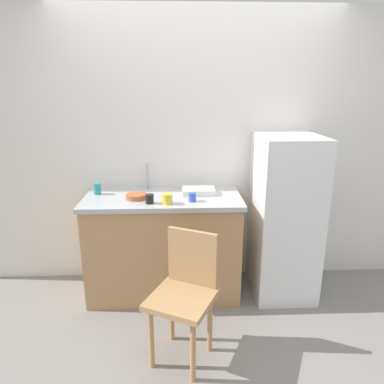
{
  "coord_description": "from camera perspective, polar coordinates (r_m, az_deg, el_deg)",
  "views": [
    {
      "loc": [
        -0.18,
        -2.26,
        1.82
      ],
      "look_at": [
        -0.06,
        0.6,
        0.97
      ],
      "focal_mm": 33.11,
      "sensor_mm": 36.0,
      "label": 1
    }
  ],
  "objects": [
    {
      "name": "terracotta_bowl",
      "position": [
        3.0,
        -8.97,
        -0.7
      ],
      "size": [
        0.17,
        0.17,
        0.04
      ],
      "primitive_type": "cylinder",
      "color": "#B25B33",
      "rests_on": "countertop"
    },
    {
      "name": "cup_teal",
      "position": [
        3.19,
        -14.99,
        0.51
      ],
      "size": [
        0.06,
        0.06,
        0.1
      ],
      "primitive_type": "cylinder",
      "color": "teal",
      "rests_on": "countertop"
    },
    {
      "name": "cup_black",
      "position": [
        2.86,
        -6.84,
        -1.11
      ],
      "size": [
        0.07,
        0.07,
        0.07
      ],
      "primitive_type": "cylinder",
      "color": "black",
      "rests_on": "countertop"
    },
    {
      "name": "chair",
      "position": [
        2.48,
        -1.13,
        -15.62
      ],
      "size": [
        0.53,
        0.53,
        0.89
      ],
      "rotation": [
        0.0,
        0.0,
        -0.45
      ],
      "color": "tan",
      "rests_on": "ground_plane"
    },
    {
      "name": "faucet",
      "position": [
        3.27,
        -7.1,
        2.58
      ],
      "size": [
        0.02,
        0.02,
        0.24
      ],
      "primitive_type": "cylinder",
      "color": "#B7B7BC",
      "rests_on": "countertop"
    },
    {
      "name": "cup_yellow",
      "position": [
        2.84,
        -3.99,
        -1.12
      ],
      "size": [
        0.08,
        0.08,
        0.08
      ],
      "primitive_type": "cylinder",
      "color": "yellow",
      "rests_on": "countertop"
    },
    {
      "name": "ground_plane",
      "position": [
        2.91,
        1.82,
        -22.17
      ],
      "size": [
        8.0,
        8.0,
        0.0
      ],
      "primitive_type": "plane",
      "color": "gray"
    },
    {
      "name": "cabinet_base",
      "position": [
        3.22,
        -4.54,
        -8.82
      ],
      "size": [
        1.31,
        0.6,
        0.88
      ],
      "primitive_type": "cube",
      "color": "tan",
      "rests_on": "ground_plane"
    },
    {
      "name": "cup_blue",
      "position": [
        2.89,
        0.05,
        -0.82
      ],
      "size": [
        0.06,
        0.06,
        0.07
      ],
      "primitive_type": "cylinder",
      "color": "blue",
      "rests_on": "countertop"
    },
    {
      "name": "countertop",
      "position": [
        3.05,
        -4.73,
        -1.04
      ],
      "size": [
        1.35,
        0.64,
        0.04
      ],
      "primitive_type": "cube",
      "color": "#B7B7BC",
      "rests_on": "cabinet_base"
    },
    {
      "name": "refrigerator",
      "position": [
        3.23,
        14.64,
        -3.89
      ],
      "size": [
        0.52,
        0.63,
        1.43
      ],
      "primitive_type": "cube",
      "color": "white",
      "rests_on": "ground_plane"
    },
    {
      "name": "back_wall",
      "position": [
        3.31,
        0.78,
        6.61
      ],
      "size": [
        4.8,
        0.1,
        2.49
      ],
      "primitive_type": "cube",
      "color": "white",
      "rests_on": "ground_plane"
    },
    {
      "name": "dish_tray",
      "position": [
        3.11,
        1.05,
        0.19
      ],
      "size": [
        0.28,
        0.2,
        0.05
      ],
      "primitive_type": "cube",
      "color": "white",
      "rests_on": "countertop"
    }
  ]
}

